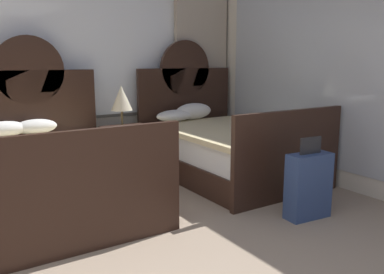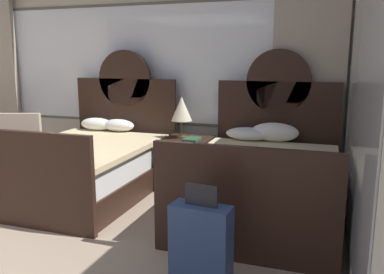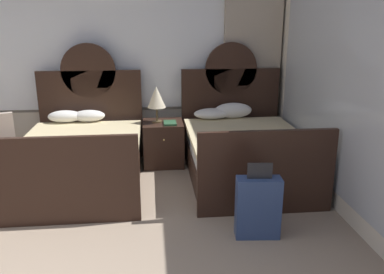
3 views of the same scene
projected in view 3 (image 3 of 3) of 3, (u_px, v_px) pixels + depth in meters
The scene contains 8 objects.
wall_back_window at pixel (92, 66), 6.06m from camera, with size 5.91×0.22×2.70m.
wall_right_mirror at pixel (344, 92), 4.33m from camera, with size 0.08×4.36×2.70m.
bed_near_window at pixel (83, 157), 5.21m from camera, with size 1.54×2.16×1.77m.
bed_near_mirror at pixel (243, 151), 5.43m from camera, with size 1.54×2.16×1.77m.
nightstand_between_beds at pixel (163, 143), 5.93m from camera, with size 0.59×0.61×0.65m.
table_lamp_on_nightstand at pixel (156, 97), 5.73m from camera, with size 0.27×0.27×0.53m.
book_on_nightstand at pixel (170, 123), 5.73m from camera, with size 0.18×0.26×0.03m.
suitcase_on_floor at pixel (258, 207), 3.94m from camera, with size 0.46×0.23×0.79m.
Camera 3 is at (0.88, -2.49, 2.13)m, focal length 37.10 mm.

